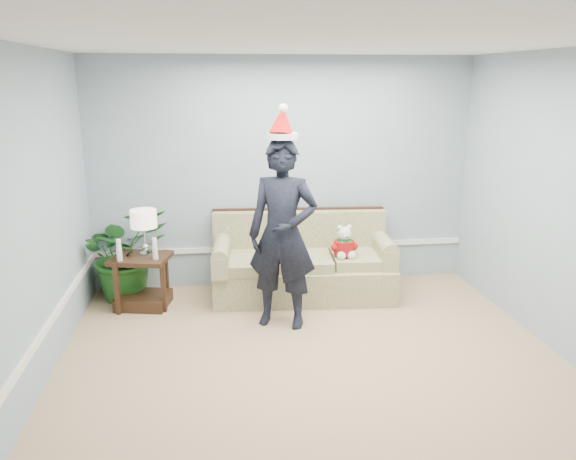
# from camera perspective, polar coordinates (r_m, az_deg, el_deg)

# --- Properties ---
(room_shell) EXTENTS (4.54, 5.04, 2.74)m
(room_shell) POSITION_cam_1_polar(r_m,az_deg,el_deg) (4.23, 3.83, 0.18)
(room_shell) COLOR tan
(room_shell) RESTS_ON ground
(wainscot_trim) EXTENTS (4.49, 4.99, 0.06)m
(wainscot_trim) POSITION_cam_1_polar(r_m,az_deg,el_deg) (5.56, -10.86, -6.09)
(wainscot_trim) COLOR white
(wainscot_trim) RESTS_ON room_shell
(sofa) EXTENTS (2.10, 1.02, 0.95)m
(sofa) POSITION_cam_1_polar(r_m,az_deg,el_deg) (6.51, 1.50, -3.68)
(sofa) COLOR #566831
(sofa) RESTS_ON room_shell
(side_table) EXTENTS (0.69, 0.62, 0.58)m
(side_table) POSITION_cam_1_polar(r_m,az_deg,el_deg) (6.40, -14.54, -5.60)
(side_table) COLOR #392514
(side_table) RESTS_ON room_shell
(table_lamp) EXTENTS (0.28, 0.28, 0.50)m
(table_lamp) POSITION_cam_1_polar(r_m,az_deg,el_deg) (6.22, -14.46, 0.93)
(table_lamp) COLOR silver
(table_lamp) RESTS_ON side_table
(candle_pair) EXTENTS (0.43, 0.06, 0.23)m
(candle_pair) POSITION_cam_1_polar(r_m,az_deg,el_deg) (6.13, -15.08, -1.99)
(candle_pair) COLOR silver
(candle_pair) RESTS_ON side_table
(houseplant) EXTENTS (1.22, 1.16, 1.05)m
(houseplant) POSITION_cam_1_polar(r_m,az_deg,el_deg) (6.61, -16.20, -2.29)
(houseplant) COLOR #1B521B
(houseplant) RESTS_ON room_shell
(man) EXTENTS (0.81, 0.66, 1.90)m
(man) POSITION_cam_1_polar(r_m,az_deg,el_deg) (5.53, -0.54, -0.49)
(man) COLOR black
(man) RESTS_ON room_shell
(santa_hat) EXTENTS (0.38, 0.40, 0.34)m
(santa_hat) POSITION_cam_1_polar(r_m,az_deg,el_deg) (5.36, -0.59, 10.78)
(santa_hat) COLOR white
(santa_hat) RESTS_ON man
(teddy_bear) EXTENTS (0.24, 0.27, 0.37)m
(teddy_bear) POSITION_cam_1_polar(r_m,az_deg,el_deg) (6.30, 5.73, -1.57)
(teddy_bear) COLOR white
(teddy_bear) RESTS_ON sofa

